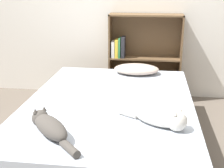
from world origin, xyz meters
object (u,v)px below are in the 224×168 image
at_px(cat_light, 161,118).
at_px(cat_dark, 49,126).
at_px(bed, 110,125).
at_px(pillow, 136,69).
at_px(bookshelf, 142,56).

relative_size(cat_light, cat_dark, 1.05).
relative_size(bed, cat_dark, 4.37).
xyz_separation_m(bed, cat_light, (0.43, -0.43, 0.29)).
distance_m(bed, cat_dark, 0.79).
xyz_separation_m(pillow, cat_dark, (-0.49, -1.52, 0.01)).
bearing_deg(bookshelf, bed, -99.25).
bearing_deg(bookshelf, pillow, -94.72).
height_order(pillow, bookshelf, bookshelf).
bearing_deg(cat_dark, bookshelf, -57.42).
xyz_separation_m(cat_dark, bookshelf, (0.53, 2.01, 0.03)).
height_order(pillow, cat_dark, cat_dark).
bearing_deg(cat_light, cat_dark, -134.22).
xyz_separation_m(bed, cat_dark, (-0.31, -0.66, 0.29)).
distance_m(cat_dark, bookshelf, 2.08).
bearing_deg(cat_dark, bed, -67.87).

